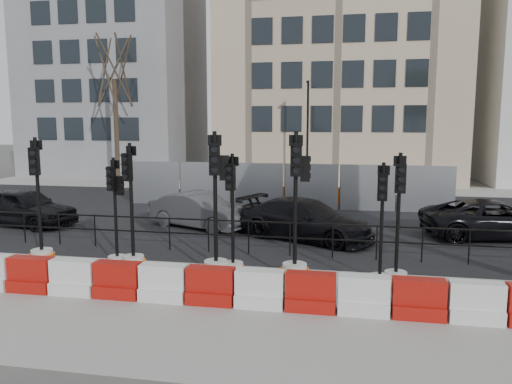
% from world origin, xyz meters
% --- Properties ---
extents(ground, '(120.00, 120.00, 0.00)m').
position_xyz_m(ground, '(0.00, 0.00, 0.00)').
color(ground, '#51514C').
rests_on(ground, ground).
extents(sidewalk_near, '(40.00, 6.00, 0.02)m').
position_xyz_m(sidewalk_near, '(0.00, -3.00, 0.01)').
color(sidewalk_near, gray).
rests_on(sidewalk_near, ground).
extents(road, '(40.00, 14.00, 0.03)m').
position_xyz_m(road, '(0.00, 7.00, 0.01)').
color(road, black).
rests_on(road, ground).
extents(sidewalk_far, '(40.00, 4.00, 0.02)m').
position_xyz_m(sidewalk_far, '(0.00, 16.00, 0.01)').
color(sidewalk_far, gray).
rests_on(sidewalk_far, ground).
extents(building_grey, '(11.00, 9.06, 14.00)m').
position_xyz_m(building_grey, '(-14.00, 21.99, 7.00)').
color(building_grey, gray).
rests_on(building_grey, ground).
extents(building_cream, '(15.00, 10.06, 18.00)m').
position_xyz_m(building_cream, '(2.00, 21.99, 9.00)').
color(building_cream, beige).
rests_on(building_cream, ground).
extents(kerb_railing, '(18.00, 0.04, 1.00)m').
position_xyz_m(kerb_railing, '(0.00, 1.20, 0.69)').
color(kerb_railing, black).
rests_on(kerb_railing, ground).
extents(heras_fencing, '(14.33, 1.72, 2.00)m').
position_xyz_m(heras_fencing, '(-0.49, 9.71, 0.71)').
color(heras_fencing, '#94969C').
rests_on(heras_fencing, ground).
extents(lamp_post_far, '(0.12, 0.56, 6.00)m').
position_xyz_m(lamp_post_far, '(0.50, 14.98, 3.22)').
color(lamp_post_far, black).
rests_on(lamp_post_far, ground).
extents(tree_bare_far, '(2.00, 2.00, 9.00)m').
position_xyz_m(tree_bare_far, '(-11.00, 15.50, 6.65)').
color(tree_bare_far, '#473828').
rests_on(tree_bare_far, ground).
extents(barrier_row, '(13.60, 0.50, 0.80)m').
position_xyz_m(barrier_row, '(-0.00, -2.80, 0.37)').
color(barrier_row, '#AD150D').
rests_on(barrier_row, ground).
extents(traffic_signal_a, '(0.67, 0.67, 3.42)m').
position_xyz_m(traffic_signal_a, '(-5.27, -0.82, 0.71)').
color(traffic_signal_a, beige).
rests_on(traffic_signal_a, ground).
extents(traffic_signal_b, '(0.58, 0.58, 2.92)m').
position_xyz_m(traffic_signal_b, '(-3.08, -0.84, 0.70)').
color(traffic_signal_b, beige).
rests_on(traffic_signal_b, ground).
extents(traffic_signal_c, '(0.65, 0.65, 3.29)m').
position_xyz_m(traffic_signal_c, '(-2.61, -0.90, 0.68)').
color(traffic_signal_c, beige).
rests_on(traffic_signal_c, ground).
extents(traffic_signal_d, '(0.71, 0.71, 3.60)m').
position_xyz_m(traffic_signal_d, '(-0.34, -1.07, 0.86)').
color(traffic_signal_d, beige).
rests_on(traffic_signal_d, ground).
extents(traffic_signal_e, '(0.60, 0.60, 3.06)m').
position_xyz_m(traffic_signal_e, '(0.03, -0.93, 0.63)').
color(traffic_signal_e, beige).
rests_on(traffic_signal_e, ground).
extents(traffic_signal_f, '(0.71, 0.71, 3.60)m').
position_xyz_m(traffic_signal_f, '(1.58, -0.97, 0.86)').
color(traffic_signal_f, beige).
rests_on(traffic_signal_f, ground).
extents(traffic_signal_g, '(0.58, 0.58, 2.93)m').
position_xyz_m(traffic_signal_g, '(3.55, -1.25, 0.61)').
color(traffic_signal_g, beige).
rests_on(traffic_signal_g, ground).
extents(traffic_signal_h, '(0.62, 0.62, 3.13)m').
position_xyz_m(traffic_signal_h, '(3.93, -1.00, 0.65)').
color(traffic_signal_h, beige).
rests_on(traffic_signal_h, ground).
extents(car_a, '(3.32, 4.75, 1.39)m').
position_xyz_m(car_a, '(-8.90, 3.61, 0.69)').
color(car_a, black).
rests_on(car_a, ground).
extents(car_b, '(4.18, 4.87, 1.28)m').
position_xyz_m(car_b, '(-2.46, 4.42, 0.64)').
color(car_b, '#45464A').
rests_on(car_b, ground).
extents(car_c, '(5.25, 5.95, 1.32)m').
position_xyz_m(car_c, '(1.46, 3.34, 0.66)').
color(car_c, black).
rests_on(car_c, ground).
extents(car_d, '(3.70, 5.33, 1.28)m').
position_xyz_m(car_d, '(7.53, 4.65, 0.64)').
color(car_d, black).
rests_on(car_d, ground).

